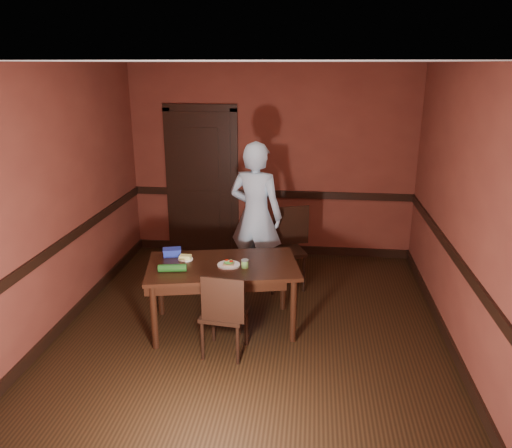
% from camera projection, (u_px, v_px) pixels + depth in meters
% --- Properties ---
extents(floor, '(4.00, 4.50, 0.01)m').
position_uv_depth(floor, '(252.00, 328.00, 5.31)').
color(floor, black).
rests_on(floor, ground).
extents(ceiling, '(4.00, 4.50, 0.01)m').
position_uv_depth(ceiling, '(252.00, 62.00, 4.48)').
color(ceiling, white).
rests_on(ceiling, ground).
extents(wall_back, '(4.00, 0.02, 2.70)m').
position_uv_depth(wall_back, '(271.00, 163.00, 7.02)').
color(wall_back, maroon).
rests_on(wall_back, ground).
extents(wall_front, '(4.00, 0.02, 2.70)m').
position_uv_depth(wall_front, '(203.00, 315.00, 2.77)').
color(wall_front, maroon).
rests_on(wall_front, ground).
extents(wall_left, '(0.02, 4.50, 2.70)m').
position_uv_depth(wall_left, '(59.00, 200.00, 5.12)').
color(wall_left, maroon).
rests_on(wall_left, ground).
extents(wall_right, '(0.02, 4.50, 2.70)m').
position_uv_depth(wall_right, '(463.00, 212.00, 4.68)').
color(wall_right, maroon).
rests_on(wall_right, ground).
extents(dado_back, '(4.00, 0.03, 0.10)m').
position_uv_depth(dado_back, '(271.00, 194.00, 7.15)').
color(dado_back, black).
rests_on(dado_back, ground).
extents(dado_left, '(0.03, 4.50, 0.10)m').
position_uv_depth(dado_left, '(65.00, 241.00, 5.25)').
color(dado_left, black).
rests_on(dado_left, ground).
extents(dado_right, '(0.03, 4.50, 0.10)m').
position_uv_depth(dado_right, '(456.00, 257.00, 4.82)').
color(dado_right, black).
rests_on(dado_right, ground).
extents(baseboard_back, '(4.00, 0.03, 0.12)m').
position_uv_depth(baseboard_back, '(270.00, 249.00, 7.41)').
color(baseboard_back, black).
rests_on(baseboard_back, ground).
extents(baseboard_left, '(0.03, 4.50, 0.12)m').
position_uv_depth(baseboard_left, '(74.00, 312.00, 5.51)').
color(baseboard_left, black).
rests_on(baseboard_left, ground).
extents(baseboard_right, '(0.03, 4.50, 0.12)m').
position_uv_depth(baseboard_right, '(445.00, 334.00, 5.08)').
color(baseboard_right, black).
rests_on(baseboard_right, ground).
extents(door, '(1.05, 0.07, 2.20)m').
position_uv_depth(door, '(202.00, 179.00, 7.18)').
color(door, black).
rests_on(door, ground).
extents(dining_table, '(1.68, 1.16, 0.72)m').
position_uv_depth(dining_table, '(223.00, 296.00, 5.23)').
color(dining_table, black).
rests_on(dining_table, floor).
extents(chair_far, '(0.59, 0.59, 0.99)m').
position_uv_depth(chair_far, '(284.00, 249.00, 6.16)').
color(chair_far, black).
rests_on(chair_far, floor).
extents(chair_near, '(0.44, 0.44, 0.86)m').
position_uv_depth(chair_near, '(225.00, 312.00, 4.74)').
color(chair_near, black).
rests_on(chair_near, floor).
extents(person, '(0.75, 0.59, 1.82)m').
position_uv_depth(person, '(256.00, 216.00, 6.08)').
color(person, '#A6C4D9').
rests_on(person, floor).
extents(sandwich_plate, '(0.23, 0.23, 0.06)m').
position_uv_depth(sandwich_plate, '(229.00, 264.00, 5.08)').
color(sandwich_plate, white).
rests_on(sandwich_plate, dining_table).
extents(sauce_jar, '(0.07, 0.07, 0.09)m').
position_uv_depth(sauce_jar, '(245.00, 264.00, 5.02)').
color(sauce_jar, '#5F8F3F').
rests_on(sauce_jar, dining_table).
extents(cheese_saucer, '(0.16, 0.16, 0.05)m').
position_uv_depth(cheese_saucer, '(185.00, 258.00, 5.24)').
color(cheese_saucer, white).
rests_on(cheese_saucer, dining_table).
extents(food_tub, '(0.22, 0.18, 0.08)m').
position_uv_depth(food_tub, '(172.00, 252.00, 5.33)').
color(food_tub, '#2537B0').
rests_on(food_tub, dining_table).
extents(wrapped_veg, '(0.29, 0.13, 0.08)m').
position_uv_depth(wrapped_veg, '(172.00, 268.00, 4.93)').
color(wrapped_veg, '#184515').
rests_on(wrapped_veg, dining_table).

